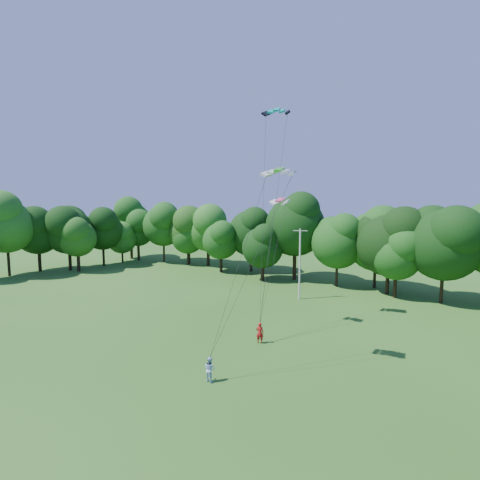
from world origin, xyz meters
The scene contains 10 objects.
ground centered at (0.00, 0.00, 0.00)m, with size 160.00×160.00×0.00m, color #285517.
utility_pole centered at (-2.30, 27.37, 4.38)m, with size 1.59×0.77×8.55m.
kite_flyer_left centered at (1.96, 12.84, 0.89)m, with size 0.65×0.43×1.78m, color #B31717.
kite_flyer_right centered at (3.12, 5.36, 0.83)m, with size 0.81×0.63×1.67m, color #B1D2F5.
kite_teal centered at (-0.41, 18.86, 20.50)m, with size 2.83×1.99×0.61m.
kite_green centered at (5.38, 10.08, 14.04)m, with size 2.50×1.54×0.38m.
kite_pink centered at (0.84, 17.61, 11.98)m, with size 1.85×0.97×0.41m.
tree_back_west centered at (-30.95, 37.01, 7.54)m, with size 8.30×8.30×12.08m.
tree_back_center centered at (5.39, 36.44, 7.92)m, with size 8.72×8.72×12.68m.
tree_flank_west centered at (-40.40, 20.35, 6.17)m, with size 6.80×6.80×9.89m.
Camera 1 is at (19.21, -12.14, 11.96)m, focal length 28.00 mm.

